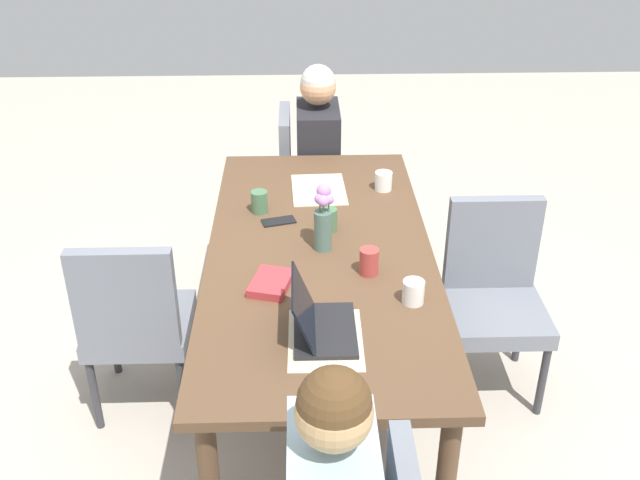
% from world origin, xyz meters
% --- Properties ---
extents(ground_plane, '(10.00, 10.00, 0.00)m').
position_xyz_m(ground_plane, '(0.00, 0.00, 0.00)').
color(ground_plane, '#B2A899').
extents(dining_table, '(2.05, 0.95, 0.76)m').
position_xyz_m(dining_table, '(0.00, 0.00, 0.68)').
color(dining_table, brown).
rests_on(dining_table, ground_plane).
extents(chair_head_left_left_near, '(0.44, 0.44, 0.90)m').
position_xyz_m(chair_head_left_left_near, '(-1.31, -0.05, 0.50)').
color(chair_head_left_left_near, slate).
rests_on(chair_head_left_left_near, ground_plane).
extents(person_head_left_left_near, '(0.40, 0.36, 1.19)m').
position_xyz_m(person_head_left_left_near, '(-1.25, 0.03, 0.53)').
color(person_head_left_left_near, '#2D2D33').
rests_on(person_head_left_left_near, ground_plane).
extents(chair_near_left_far, '(0.44, 0.44, 0.90)m').
position_xyz_m(chair_near_left_far, '(0.11, -0.79, 0.50)').
color(chair_near_left_far, slate).
rests_on(chair_near_left_far, ground_plane).
extents(chair_far_right_near, '(0.44, 0.44, 0.90)m').
position_xyz_m(chair_far_right_near, '(-0.07, 0.79, 0.50)').
color(chair_far_right_near, slate).
rests_on(chair_far_right_near, ground_plane).
extents(flower_vase, '(0.09, 0.08, 0.29)m').
position_xyz_m(flower_vase, '(-0.02, 0.01, 0.90)').
color(flower_vase, '#4C6B60').
rests_on(flower_vase, dining_table).
extents(placemat_head_left_left_near, '(0.37, 0.27, 0.00)m').
position_xyz_m(placemat_head_left_left_near, '(-0.59, 0.01, 0.76)').
color(placemat_head_left_left_near, beige).
rests_on(placemat_head_left_left_near, dining_table).
extents(placemat_head_right_left_mid, '(0.36, 0.26, 0.00)m').
position_xyz_m(placemat_head_right_left_mid, '(0.62, -0.00, 0.76)').
color(placemat_head_right_left_mid, beige).
rests_on(placemat_head_right_left_mid, dining_table).
extents(laptop_head_right_left_mid, '(0.32, 0.22, 0.20)m').
position_xyz_m(laptop_head_right_left_mid, '(0.58, -0.02, 0.80)').
color(laptop_head_right_left_mid, black).
rests_on(laptop_head_right_left_mid, dining_table).
extents(coffee_mug_near_left, '(0.08, 0.08, 0.10)m').
position_xyz_m(coffee_mug_near_left, '(-0.36, -0.27, 0.81)').
color(coffee_mug_near_left, '#47704C').
rests_on(coffee_mug_near_left, dining_table).
extents(coffee_mug_near_right, '(0.08, 0.08, 0.09)m').
position_xyz_m(coffee_mug_near_right, '(0.40, 0.34, 0.81)').
color(coffee_mug_near_right, white).
rests_on(coffee_mug_near_right, dining_table).
extents(coffee_mug_centre_left, '(0.08, 0.08, 0.09)m').
position_xyz_m(coffee_mug_centre_left, '(-0.59, 0.33, 0.81)').
color(coffee_mug_centre_left, white).
rests_on(coffee_mug_centre_left, dining_table).
extents(coffee_mug_centre_right, '(0.08, 0.08, 0.11)m').
position_xyz_m(coffee_mug_centre_right, '(0.19, 0.19, 0.81)').
color(coffee_mug_centre_right, '#AD3D38').
rests_on(coffee_mug_centre_right, dining_table).
extents(coffee_mug_far_left, '(0.07, 0.07, 0.10)m').
position_xyz_m(coffee_mug_far_left, '(-0.18, 0.04, 0.81)').
color(coffee_mug_far_left, '#47704C').
rests_on(coffee_mug_far_left, dining_table).
extents(book_red_cover, '(0.23, 0.19, 0.03)m').
position_xyz_m(book_red_cover, '(0.28, -0.20, 0.78)').
color(book_red_cover, '#B73338').
rests_on(book_red_cover, dining_table).
extents(phone_black, '(0.11, 0.16, 0.01)m').
position_xyz_m(phone_black, '(-0.26, -0.18, 0.76)').
color(phone_black, black).
rests_on(phone_black, dining_table).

